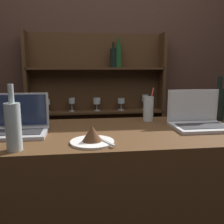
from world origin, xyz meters
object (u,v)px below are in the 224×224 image
cake_plate (92,137)px  laptop_far (199,120)px  wine_bottle_dark (218,103)px  water_glass (148,109)px  laptop_near (17,125)px  wine_bottle_clear (13,126)px

cake_plate → laptop_far: bearing=19.9°
wine_bottle_dark → water_glass: bearing=176.5°
laptop_near → wine_bottle_clear: (0.05, -0.28, 0.06)m
laptop_near → cake_plate: (0.39, -0.22, -0.01)m
water_glass → wine_bottle_dark: bearing=-3.5°
laptop_far → wine_bottle_dark: bearing=38.4°
wine_bottle_clear → wine_bottle_dark: (1.19, 0.46, 0.00)m
water_glass → laptop_near: bearing=-164.8°
laptop_near → laptop_far: laptop_far is taller
laptop_near → water_glass: water_glass is taller
laptop_near → wine_bottle_clear: wine_bottle_clear is taller
laptop_far → cake_plate: size_ratio=1.56×
wine_bottle_dark → wine_bottle_clear: bearing=-158.7°
laptop_far → wine_bottle_dark: wine_bottle_dark is taller
water_glass → wine_bottle_dark: wine_bottle_dark is taller
laptop_far → water_glass: bearing=140.8°
laptop_far → cake_plate: bearing=-160.1°
cake_plate → water_glass: 0.58m
wine_bottle_clear → wine_bottle_dark: 1.27m
cake_plate → water_glass: bearing=48.1°
laptop_near → laptop_far: size_ratio=0.97×
laptop_far → laptop_near: bearing=-179.5°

